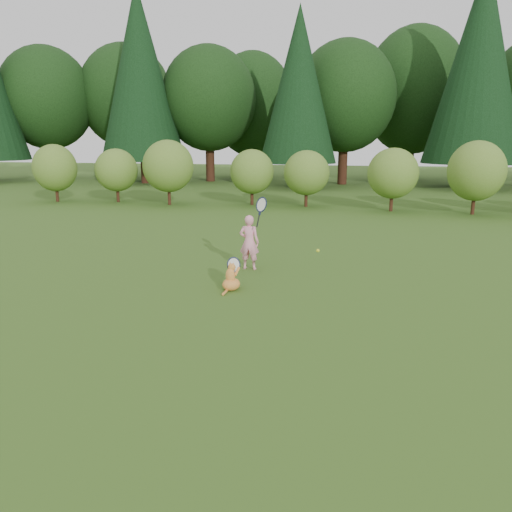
# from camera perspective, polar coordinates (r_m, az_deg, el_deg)

# --- Properties ---
(ground) EXTENTS (100.00, 100.00, 0.00)m
(ground) POSITION_cam_1_polar(r_m,az_deg,el_deg) (8.92, -2.32, -5.47)
(ground) COLOR #315718
(ground) RESTS_ON ground
(shrub_row) EXTENTS (28.00, 3.00, 2.80)m
(shrub_row) POSITION_cam_1_polar(r_m,az_deg,el_deg) (21.34, 6.27, 9.19)
(shrub_row) COLOR #557524
(shrub_row) RESTS_ON ground
(woodland_backdrop) EXTENTS (48.00, 10.00, 15.00)m
(woodland_backdrop) POSITION_cam_1_polar(r_m,az_deg,el_deg) (31.61, 8.51, 21.48)
(woodland_backdrop) COLOR black
(woodland_backdrop) RESTS_ON ground
(child) EXTENTS (0.72, 0.49, 1.83)m
(child) POSITION_cam_1_polar(r_m,az_deg,el_deg) (11.11, -0.74, 1.72)
(child) COLOR pink
(child) RESTS_ON ground
(cat) EXTENTS (0.55, 0.79, 0.75)m
(cat) POSITION_cam_1_polar(r_m,az_deg,el_deg) (9.66, -2.85, -2.26)
(cat) COLOR orange
(cat) RESTS_ON ground
(tennis_ball) EXTENTS (0.06, 0.06, 0.06)m
(tennis_ball) POSITION_cam_1_polar(r_m,az_deg,el_deg) (8.79, 7.08, 0.62)
(tennis_ball) COLOR #C2E11A
(tennis_ball) RESTS_ON ground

